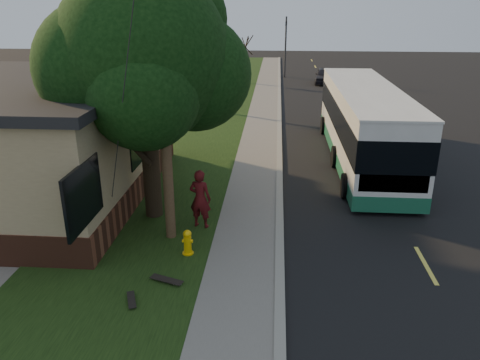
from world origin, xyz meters
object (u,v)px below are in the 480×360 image
Objects in this scene: bare_tree_far at (245,60)px; skateboarder at (200,199)px; bare_tree_near at (225,80)px; skateboard_spare at (167,280)px; leafy_tree at (146,58)px; utility_pole at (162,86)px; dumpster at (83,166)px; fire_hydrant at (188,242)px; traffic_signal at (286,43)px; transit_bus at (364,122)px; skateboard_main at (131,300)px; distant_car at (324,76)px.

bare_tree_far reaches higher than skateboarder.
bare_tree_near reaches higher than skateboard_spare.
bare_tree_far is 2.12× the size of skateboarder.
bare_tree_near is at bearing 87.50° from leafy_tree.
utility_pole is at bearing -89.34° from bare_tree_near.
leafy_tree is 8.53× the size of skateboard_spare.
leafy_tree reaches higher than dumpster.
utility_pole is 3.77m from skateboarder.
bare_tree_far is (-0.40, 30.00, 1.57)m from fire_hydrant.
bare_tree_near is 0.78× the size of traffic_signal.
transit_bus reaches higher than skateboard_main.
utility_pole is at bearing -130.79° from transit_bus.
leafy_tree reaches higher than bare_tree_near.
skateboard_spare is (0.62, -19.47, -2.02)m from bare_tree_near.
leafy_tree is 6.63m from skateboard_spare.
dumpster reaches higher than skateboard_main.
traffic_signal is 1.39× the size of distant_car.
utility_pole reaches higher than skateboard_spare.
bare_tree_far reaches higher than distant_car.
distant_car is (7.49, 33.06, 0.55)m from skateboard_main.
skateboard_main is (-4.03, -36.36, -3.04)m from traffic_signal.
skateboarder is (1.67, -0.91, -4.15)m from leafy_tree.
distant_car is (6.56, 30.70, 0.24)m from fire_hydrant.
fire_hydrant is 18.10m from bare_tree_near.
traffic_signal reaches higher than skateboard_spare.
bare_tree_far is 0.33× the size of transit_bus.
utility_pole is at bearing -96.58° from traffic_signal.
distant_car is (7.26, 29.70, -3.96)m from utility_pole.
transit_bus is at bearing 49.21° from utility_pole.
skateboard_spare is at bearing -80.24° from utility_pole.
skateboarder is at bearing -130.07° from transit_bus.
bare_tree_near reaches higher than dumpster.
skateboard_main is (-7.20, -11.45, -1.65)m from transit_bus.
skateboarder is at bearing -28.46° from leafy_tree.
distant_car is at bearing 76.26° from utility_pole.
skateboard_spare reaches higher than skateboard_main.
utility_pole is at bearing -62.40° from leafy_tree.
leafy_tree is 4.94× the size of dumpster.
transit_bus is at bearing -82.74° from traffic_signal.
skateboarder reaches higher than skateboard_spare.
skateboarder is 1.21× the size of dumpster.
bare_tree_near reaches higher than skateboarder.
traffic_signal is 2.89× the size of skateboarder.
distant_car is (6.96, 0.70, -1.33)m from bare_tree_far.
distant_car is (11.66, 25.46, -0.06)m from dumpster.
leafy_tree reaches higher than skateboarder.
traffic_signal reaches higher than skateboard_main.
bare_tree_far is at bearing 89.06° from skateboard_main.
leafy_tree is at bearing -98.47° from traffic_signal.
traffic_signal is at bearing 81.53° from leafy_tree.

